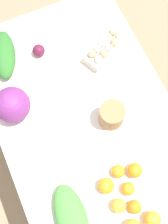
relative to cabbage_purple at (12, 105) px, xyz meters
The scene contains 15 objects.
ground_plane 0.90m from the cabbage_purple, 63.94° to the left, with size 8.00×8.00×0.00m, color #937A5B.
dining_table 0.41m from the cabbage_purple, 63.94° to the left, with size 1.43×0.93×0.73m.
cabbage_purple is the anchor object (origin of this frame).
egg_carton 0.60m from the cabbage_purple, 102.42° to the left, with size 0.21×0.29×0.09m.
paper_bag 0.51m from the cabbage_purple, 60.87° to the left, with size 0.13×0.13×0.13m, color #997047.
greens_bunch_beet_tops 0.62m from the cabbage_purple, ahead, with size 0.32×0.14×0.08m, color #4C933D.
greens_bunch_chard 0.32m from the cabbage_purple, behind, with size 0.30×0.13×0.09m, color #2D6B28.
beet_root 0.37m from the cabbage_purple, 138.51° to the left, with size 0.07×0.07×0.07m, color #5B1933.
orange_0 0.78m from the cabbage_purple, 26.84° to the left, with size 0.07×0.07×0.07m, color orange.
orange_1 0.72m from the cabbage_purple, 23.26° to the left, with size 0.07×0.07×0.07m, color #F9A833.
orange_3 0.71m from the cabbage_purple, 30.74° to the left, with size 0.06×0.06×0.06m, color orange.
orange_4 0.88m from the cabbage_purple, 27.24° to the left, with size 0.08×0.08×0.08m, color orange.
orange_5 0.62m from the cabbage_purple, 34.57° to the left, with size 0.07×0.07×0.07m, color orange.
orange_6 0.69m from the cabbage_purple, 38.43° to the left, with size 0.07×0.07×0.07m, color orange.
orange_7 0.62m from the cabbage_purple, 25.92° to the left, with size 0.08×0.08×0.08m, color orange.
Camera 1 is at (0.49, -0.22, 2.30)m, focal length 50.00 mm.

